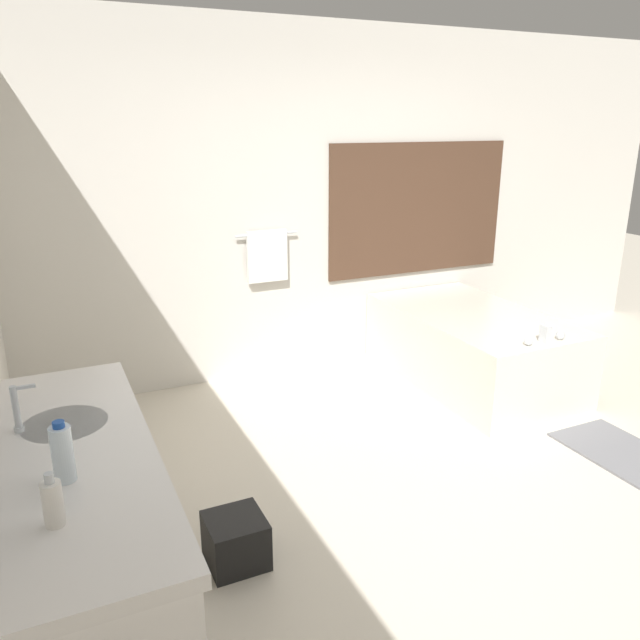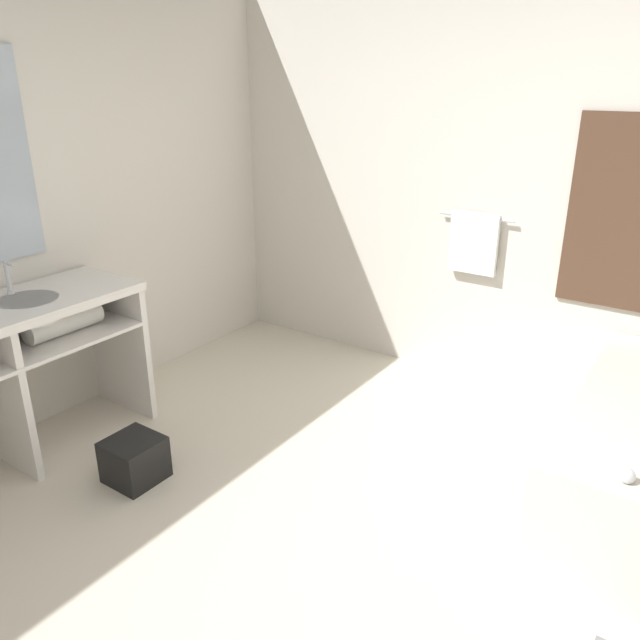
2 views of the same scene
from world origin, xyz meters
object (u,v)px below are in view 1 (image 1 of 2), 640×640
soap_dispenser (53,503)px  waste_bin (236,540)px  bathtub (472,344)px  water_bottle_1 (63,453)px

soap_dispenser → waste_bin: 1.32m
bathtub → soap_dispenser: (-3.07, -1.99, 0.65)m
water_bottle_1 → waste_bin: (0.68, 0.48, -0.87)m
bathtub → soap_dispenser: size_ratio=10.20×
soap_dispenser → waste_bin: soap_dispenser is taller
soap_dispenser → water_bottle_1: bearing=79.6°
water_bottle_1 → soap_dispenser: 0.24m
bathtub → soap_dispenser: 3.72m
bathtub → waste_bin: bathtub is taller
soap_dispenser → waste_bin: size_ratio=0.62×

